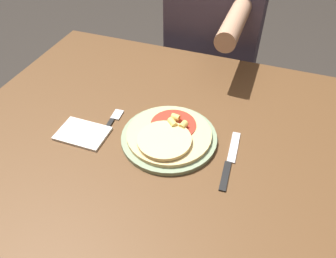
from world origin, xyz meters
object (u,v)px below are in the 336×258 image
object	(u,v)px
dining_table	(170,160)
fork	(110,125)
person_diner	(214,35)
pizza	(167,134)
knife	(230,161)
plate	(168,137)

from	to	relation	value
dining_table	fork	xyz separation A→B (m)	(-0.19, -0.01, 0.10)
dining_table	person_diner	size ratio (longest dim) A/B	1.01
pizza	knife	bearing A→B (deg)	-5.43
person_diner	plate	bearing A→B (deg)	-87.08
plate	dining_table	bearing A→B (deg)	66.91
knife	person_diner	distance (m)	0.75
dining_table	plate	bearing A→B (deg)	-113.09
dining_table	pizza	distance (m)	0.12
fork	person_diner	bearing A→B (deg)	77.91
knife	plate	bearing A→B (deg)	172.89
dining_table	pizza	world-z (taller)	pizza
fork	knife	world-z (taller)	same
dining_table	fork	bearing A→B (deg)	-176.00
plate	person_diner	xyz separation A→B (m)	(-0.04, 0.70, -0.02)
dining_table	fork	distance (m)	0.21
person_diner	knife	bearing A→B (deg)	-72.89
dining_table	knife	world-z (taller)	knife
fork	dining_table	bearing A→B (deg)	4.00
knife	person_diner	world-z (taller)	person_diner
fork	plate	bearing A→B (deg)	1.73
plate	pizza	bearing A→B (deg)	-85.09
plate	knife	distance (m)	0.19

